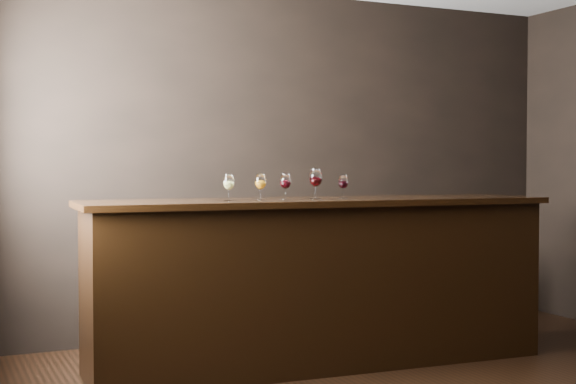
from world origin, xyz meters
name	(u,v)px	position (x,y,z in m)	size (l,w,h in m)	color
room_shell	(406,91)	(-0.23, 0.11, 1.81)	(5.02, 4.52, 2.81)	black
bar_counter	(319,285)	(-0.30, 1.10, 0.55)	(3.17, 0.69, 1.11)	black
bar_top	(320,202)	(-0.30, 1.10, 1.13)	(3.27, 0.76, 0.04)	black
back_bar_shelf	(304,286)	(0.03, 2.03, 0.39)	(2.18, 0.40, 0.79)	black
glass_white	(229,183)	(-0.97, 1.09, 1.27)	(0.07, 0.07, 0.17)	white
glass_amber	(261,182)	(-0.74, 1.09, 1.27)	(0.08, 0.08, 0.18)	white
glass_red_a	(286,182)	(-0.55, 1.12, 1.27)	(0.08, 0.08, 0.18)	white
glass_red_b	(316,178)	(-0.34, 1.08, 1.29)	(0.09, 0.09, 0.21)	white
glass_red_c	(343,182)	(-0.12, 1.08, 1.26)	(0.07, 0.07, 0.17)	white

